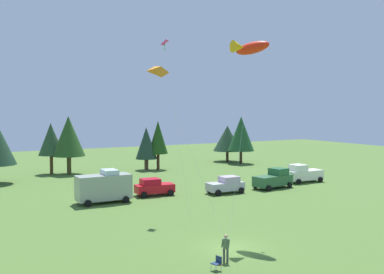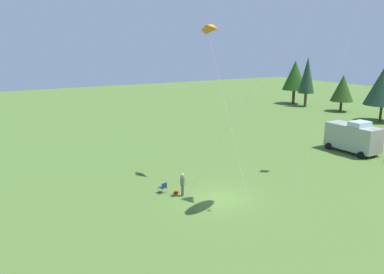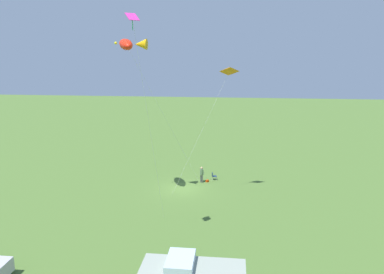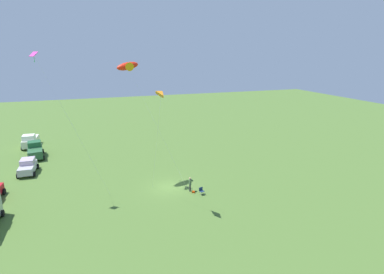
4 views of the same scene
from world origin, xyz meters
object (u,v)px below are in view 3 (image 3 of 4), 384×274
at_px(folding_chair, 213,176).
at_px(kite_diamond_rainbow, 135,35).
at_px(person_kite_flyer, 202,173).
at_px(kite_delta_orange, 229,70).
at_px(backpack_on_grass, 207,181).
at_px(kite_large_fish, 130,44).

xyz_separation_m(folding_chair, kite_diamond_rainbow, (4.10, 15.68, 14.13)).
bearing_deg(folding_chair, person_kite_flyer, -154.65).
distance_m(kite_diamond_rainbow, kite_delta_orange, 12.65).
bearing_deg(person_kite_flyer, folding_chair, -8.74).
bearing_deg(kite_delta_orange, backpack_on_grass, -61.55).
height_order(folding_chair, kite_large_fish, kite_large_fish).
bearing_deg(kite_large_fish, folding_chair, -136.15).
bearing_deg(backpack_on_grass, folding_chair, -129.80).
relative_size(kite_large_fish, kite_delta_orange, 1.19).
bearing_deg(kite_diamond_rainbow, backpack_on_grass, -103.12).
bearing_deg(kite_large_fish, person_kite_flyer, -135.10).
height_order(backpack_on_grass, kite_large_fish, kite_large_fish).
xyz_separation_m(folding_chair, backpack_on_grass, (0.63, 0.75, -0.38)).
relative_size(folding_chair, kite_delta_orange, 0.07).
xyz_separation_m(folding_chair, kite_large_fish, (6.97, 6.70, 13.76)).
height_order(backpack_on_grass, kite_delta_orange, kite_delta_orange).
bearing_deg(kite_diamond_rainbow, kite_delta_orange, -116.76).
bearing_deg(folding_chair, kite_delta_orange, -85.39).
bearing_deg(kite_delta_orange, kite_diamond_rainbow, 63.24).
distance_m(kite_large_fish, kite_delta_orange, 8.97).
xyz_separation_m(folding_chair, kite_delta_orange, (-1.47, 4.62, 11.53)).
height_order(person_kite_flyer, kite_diamond_rainbow, kite_diamond_rainbow).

